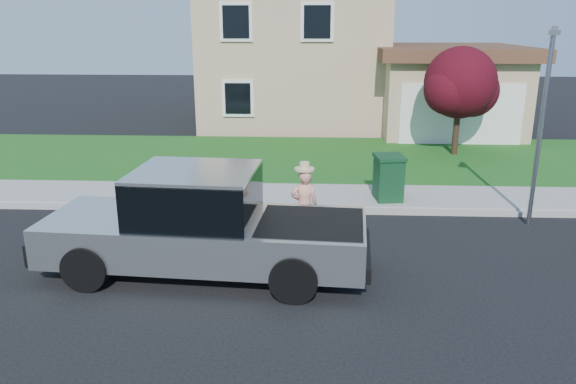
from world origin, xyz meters
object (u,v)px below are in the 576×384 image
(ornamental_tree, at_px, (461,86))
(trash_bin, at_px, (389,177))
(woman, at_px, (304,204))
(pickup_truck, at_px, (204,226))
(street_lamp, at_px, (542,117))

(ornamental_tree, distance_m, trash_bin, 6.63)
(ornamental_tree, bearing_deg, woman, -122.32)
(pickup_truck, bearing_deg, woman, 46.72)
(pickup_truck, height_order, ornamental_tree, ornamental_tree)
(ornamental_tree, relative_size, trash_bin, 3.17)
(street_lamp, bearing_deg, ornamental_tree, 109.98)
(trash_bin, bearing_deg, pickup_truck, -140.16)
(woman, relative_size, street_lamp, 0.39)
(woman, bearing_deg, pickup_truck, 36.52)
(ornamental_tree, bearing_deg, trash_bin, -118.72)
(ornamental_tree, relative_size, street_lamp, 0.82)
(trash_bin, xyz_separation_m, street_lamp, (3.16, -1.41, 1.84))
(woman, height_order, street_lamp, street_lamp)
(trash_bin, bearing_deg, woman, -136.65)
(pickup_truck, bearing_deg, street_lamp, 26.38)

